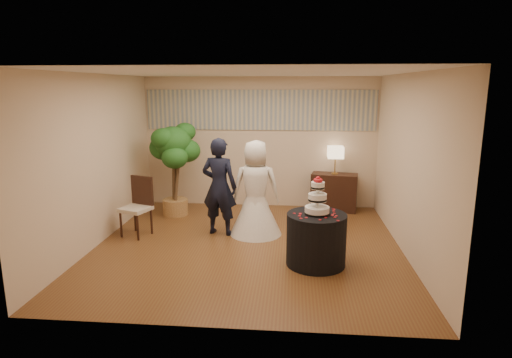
# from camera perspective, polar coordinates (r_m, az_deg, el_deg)

# --- Properties ---
(floor) EXTENTS (5.00, 5.00, 0.00)m
(floor) POSITION_cam_1_polar(r_m,az_deg,el_deg) (7.21, -1.09, -8.85)
(floor) COLOR brown
(floor) RESTS_ON ground
(ceiling) EXTENTS (5.00, 5.00, 0.00)m
(ceiling) POSITION_cam_1_polar(r_m,az_deg,el_deg) (6.73, -1.18, 14.00)
(ceiling) COLOR white
(ceiling) RESTS_ON wall_back
(wall_back) EXTENTS (5.00, 0.06, 2.80)m
(wall_back) POSITION_cam_1_polar(r_m,az_deg,el_deg) (9.29, 0.53, 4.87)
(wall_back) COLOR beige
(wall_back) RESTS_ON ground
(wall_front) EXTENTS (5.00, 0.06, 2.80)m
(wall_front) POSITION_cam_1_polar(r_m,az_deg,el_deg) (4.41, -4.64, -3.53)
(wall_front) COLOR beige
(wall_front) RESTS_ON ground
(wall_left) EXTENTS (0.06, 5.00, 2.80)m
(wall_left) POSITION_cam_1_polar(r_m,az_deg,el_deg) (7.52, -20.45, 2.33)
(wall_left) COLOR beige
(wall_left) RESTS_ON ground
(wall_right) EXTENTS (0.06, 5.00, 2.80)m
(wall_right) POSITION_cam_1_polar(r_m,az_deg,el_deg) (7.02, 19.62, 1.73)
(wall_right) COLOR beige
(wall_right) RESTS_ON ground
(mural_border) EXTENTS (4.90, 0.02, 0.85)m
(mural_border) POSITION_cam_1_polar(r_m,az_deg,el_deg) (9.21, 0.53, 9.18)
(mural_border) COLOR #A0A194
(mural_border) RESTS_ON wall_back
(groom) EXTENTS (0.70, 0.53, 1.73)m
(groom) POSITION_cam_1_polar(r_m,az_deg,el_deg) (7.55, -4.91, -1.02)
(groom) COLOR black
(groom) RESTS_ON floor
(bride) EXTENTS (0.95, 0.95, 1.70)m
(bride) POSITION_cam_1_polar(r_m,az_deg,el_deg) (7.51, -0.04, -1.19)
(bride) COLOR white
(bride) RESTS_ON floor
(cake_table) EXTENTS (1.08, 1.08, 0.78)m
(cake_table) POSITION_cam_1_polar(r_m,az_deg,el_deg) (6.42, 8.02, -7.98)
(cake_table) COLOR black
(cake_table) RESTS_ON floor
(wedding_cake) EXTENTS (0.36, 0.36, 0.56)m
(wedding_cake) POSITION_cam_1_polar(r_m,az_deg,el_deg) (6.22, 8.21, -2.17)
(wedding_cake) COLOR white
(wedding_cake) RESTS_ON cake_table
(console) EXTENTS (1.01, 0.58, 0.79)m
(console) POSITION_cam_1_polar(r_m,az_deg,el_deg) (9.23, 10.35, -1.72)
(console) COLOR black
(console) RESTS_ON floor
(table_lamp) EXTENTS (0.32, 0.32, 0.58)m
(table_lamp) POSITION_cam_1_polar(r_m,az_deg,el_deg) (9.09, 10.52, 2.48)
(table_lamp) COLOR #D2B58A
(table_lamp) RESTS_ON console
(ficus_tree) EXTENTS (1.26, 1.26, 1.92)m
(ficus_tree) POSITION_cam_1_polar(r_m,az_deg,el_deg) (8.79, -10.89, 1.31)
(ficus_tree) COLOR #20581D
(ficus_tree) RESTS_ON floor
(side_chair) EXTENTS (0.62, 0.63, 1.04)m
(side_chair) POSITION_cam_1_polar(r_m,az_deg,el_deg) (7.80, -15.79, -3.64)
(side_chair) COLOR black
(side_chair) RESTS_ON floor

